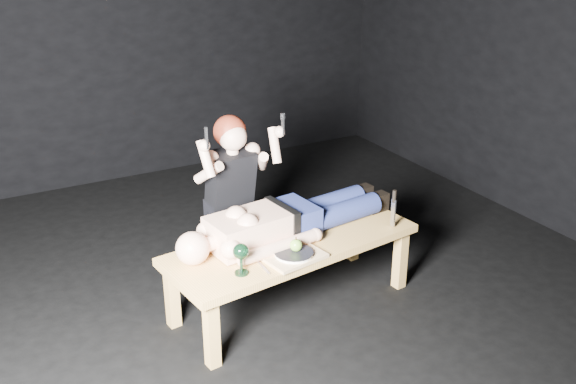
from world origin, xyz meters
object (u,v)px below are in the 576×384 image
object	(u,v)px
table	(292,273)
serving_tray	(294,256)
kneeling_woman	(226,193)
goblet	(241,259)
carving_knife	(393,209)
lying_man	(289,215)

from	to	relation	value
table	serving_tray	distance (m)	0.32
kneeling_woman	goblet	xyz separation A→B (m)	(-0.26, -0.79, -0.04)
goblet	carving_knife	size ratio (longest dim) A/B	0.73
goblet	serving_tray	bearing A→B (deg)	2.95
lying_man	goblet	distance (m)	0.56
kneeling_woman	serving_tray	xyz separation A→B (m)	(0.07, -0.77, -0.12)
kneeling_woman	goblet	distance (m)	0.83
lying_man	kneeling_woman	distance (m)	0.52
lying_man	serving_tray	xyz separation A→B (m)	(-0.13, -0.29, -0.11)
goblet	carving_knife	bearing A→B (deg)	3.64
carving_knife	lying_man	bearing A→B (deg)	151.48
lying_man	kneeling_woman	size ratio (longest dim) A/B	1.24
lying_man	goblet	bearing A→B (deg)	-153.51
serving_tray	goblet	xyz separation A→B (m)	(-0.34, -0.02, 0.08)
kneeling_woman	table	bearing A→B (deg)	-76.14
goblet	carving_knife	xyz separation A→B (m)	(1.07, 0.07, 0.03)
serving_tray	carving_knife	world-z (taller)	carving_knife
table	serving_tray	bearing A→B (deg)	-123.37
goblet	lying_man	bearing A→B (deg)	33.58
kneeling_woman	carving_knife	distance (m)	1.08
table	kneeling_woman	size ratio (longest dim) A/B	1.34
lying_man	goblet	size ratio (longest dim) A/B	7.88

